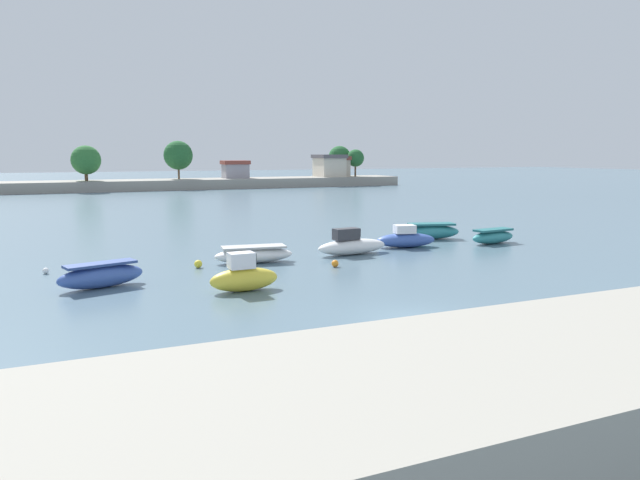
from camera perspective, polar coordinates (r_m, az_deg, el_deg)
ground_plane at (r=22.30m, az=9.43°, el=-7.94°), size 400.00×400.00×0.00m
moored_boat_0 at (r=29.22m, az=-20.75°, el=-3.30°), size 4.20×2.27×1.19m
moored_boat_1 at (r=26.86m, az=-7.52°, el=-3.58°), size 3.24×1.20×1.81m
moored_boat_2 at (r=33.80m, az=-6.53°, el=-1.43°), size 4.72×2.06×0.98m
moored_boat_3 at (r=36.33m, az=3.12°, el=-0.51°), size 4.86×1.69×1.67m
moored_boat_4 at (r=39.49m, az=8.43°, el=0.11°), size 4.30×2.33×1.52m
moored_boat_5 at (r=43.70m, az=10.91°, el=0.84°), size 4.46×2.45×1.18m
moored_boat_6 at (r=42.51m, az=16.67°, el=0.33°), size 3.80×1.58×1.04m
mooring_buoy_0 at (r=32.78m, az=-11.91°, el=-2.32°), size 0.44×0.44×0.44m
mooring_buoy_1 at (r=32.33m, az=1.50°, el=-2.33°), size 0.40×0.40×0.40m
mooring_buoy_2 at (r=33.75m, az=-25.40°, el=-2.76°), size 0.32×0.32×0.32m
distant_shoreline at (r=106.97m, az=-15.08°, el=6.06°), size 99.03×8.87×8.59m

